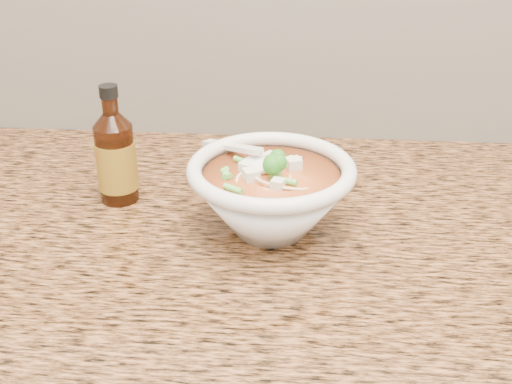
{
  "coord_description": "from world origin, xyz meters",
  "views": [
    {
      "loc": [
        -0.1,
        0.92,
        1.35
      ],
      "look_at": [
        -0.16,
        1.66,
        0.96
      ],
      "focal_mm": 45.0,
      "sensor_mm": 36.0,
      "label": 1
    }
  ],
  "objects": [
    {
      "name": "counter_slab",
      "position": [
        0.0,
        1.68,
        0.88
      ],
      "size": [
        4.0,
        0.68,
        0.04
      ],
      "primitive_type": "cube",
      "color": "#945E36",
      "rests_on": "cabinet"
    },
    {
      "name": "hot_sauce_bottle",
      "position": [
        -0.36,
        1.73,
        0.97
      ],
      "size": [
        0.07,
        0.07,
        0.17
      ],
      "rotation": [
        0.0,
        0.0,
        0.39
      ],
      "color": "#3D1808",
      "rests_on": "counter_slab"
    },
    {
      "name": "soup_bowl",
      "position": [
        -0.14,
        1.66,
        0.95
      ],
      "size": [
        0.22,
        0.22,
        0.12
      ],
      "rotation": [
        0.0,
        0.0,
        0.19
      ],
      "color": "white",
      "rests_on": "counter_slab"
    }
  ]
}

